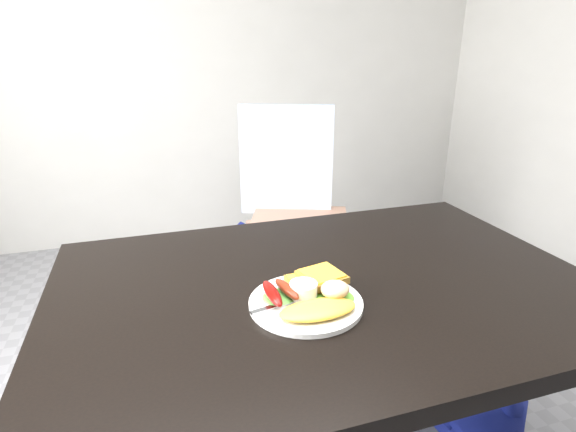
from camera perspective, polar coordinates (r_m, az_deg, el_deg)
name	(u,v)px	position (r m, az deg, el deg)	size (l,w,h in m)	color
room_back_panel	(194,31)	(3.10, -11.81, 21.99)	(4.00, 0.04, 2.70)	silver
dining_table	(326,288)	(1.03, 4.83, -9.15)	(1.20, 0.80, 0.04)	black
dining_chair	(299,227)	(2.13, 1.44, -1.36)	(0.46, 0.46, 0.05)	#A87A64
person	(327,159)	(1.72, 4.93, 7.27)	(0.61, 0.41, 1.70)	navy
plate	(306,303)	(0.93, 2.27, -10.98)	(0.23, 0.23, 0.01)	white
lettuce_left	(280,296)	(0.93, -1.06, -10.18)	(0.07, 0.07, 0.01)	#3F8932
lettuce_right	(335,297)	(0.93, 5.96, -10.24)	(0.08, 0.07, 0.01)	#659A2A
omelette	(318,310)	(0.88, 3.82, -11.78)	(0.16, 0.07, 0.02)	#F49D30
sausage_a	(272,293)	(0.91, -2.02, -9.78)	(0.03, 0.10, 0.03)	#67090A
sausage_b	(287,289)	(0.92, -0.17, -9.26)	(0.02, 0.09, 0.02)	maroon
ramekin	(303,290)	(0.92, 1.97, -9.43)	(0.06, 0.06, 0.03)	white
toast_a	(308,285)	(0.97, 2.58, -8.70)	(0.09, 0.09, 0.01)	brown
toast_b	(322,277)	(0.97, 4.32, -7.71)	(0.09, 0.09, 0.01)	olive
potato_salad	(335,289)	(0.92, 5.98, -9.24)	(0.06, 0.06, 0.03)	beige
fork	(285,303)	(0.91, -0.33, -11.00)	(0.15, 0.01, 0.00)	#ADAFB7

